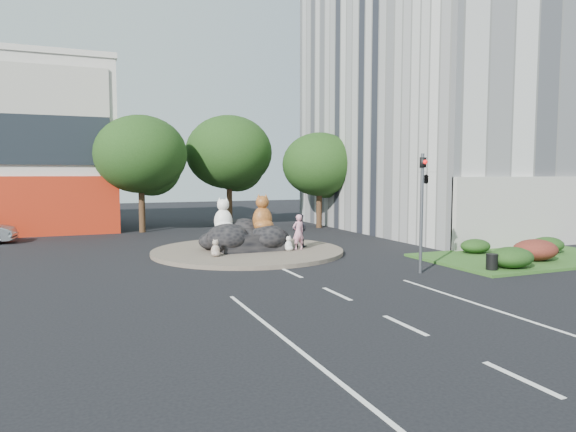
% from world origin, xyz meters
% --- Properties ---
extents(ground, '(120.00, 120.00, 0.00)m').
position_xyz_m(ground, '(0.00, 0.00, 0.00)').
color(ground, black).
rests_on(ground, ground).
extents(roundabout_island, '(10.00, 10.00, 0.20)m').
position_xyz_m(roundabout_island, '(0.00, 10.00, 0.10)').
color(roundabout_island, brown).
rests_on(roundabout_island, ground).
extents(rock_plinth, '(3.20, 2.60, 0.90)m').
position_xyz_m(rock_plinth, '(0.00, 10.00, 0.65)').
color(rock_plinth, black).
rests_on(rock_plinth, roundabout_island).
extents(grass_verge, '(10.00, 6.00, 0.12)m').
position_xyz_m(grass_verge, '(12.00, 3.00, 0.06)').
color(grass_verge, '#31501A').
rests_on(grass_verge, ground).
extents(tree_left, '(6.46, 6.46, 8.27)m').
position_xyz_m(tree_left, '(-3.93, 22.06, 5.25)').
color(tree_left, '#382314').
rests_on(tree_left, ground).
extents(tree_mid, '(6.84, 6.84, 8.76)m').
position_xyz_m(tree_mid, '(3.07, 24.06, 5.56)').
color(tree_mid, '#382314').
rests_on(tree_mid, ground).
extents(tree_right, '(5.70, 5.70, 7.30)m').
position_xyz_m(tree_right, '(9.07, 20.06, 4.63)').
color(tree_right, '#382314').
rests_on(tree_right, ground).
extents(hedge_near_green, '(2.00, 1.60, 0.90)m').
position_xyz_m(hedge_near_green, '(9.00, 1.00, 0.57)').
color(hedge_near_green, '#193410').
rests_on(hedge_near_green, grass_verge).
extents(hedge_red, '(2.20, 1.76, 0.99)m').
position_xyz_m(hedge_red, '(11.50, 2.00, 0.61)').
color(hedge_red, '#4C1514').
rests_on(hedge_red, grass_verge).
extents(hedge_mid_green, '(1.80, 1.44, 0.81)m').
position_xyz_m(hedge_mid_green, '(14.00, 3.50, 0.53)').
color(hedge_mid_green, '#193410').
rests_on(hedge_mid_green, grass_verge).
extents(hedge_back_green, '(1.60, 1.28, 0.72)m').
position_xyz_m(hedge_back_green, '(10.50, 4.80, 0.48)').
color(hedge_back_green, '#193410').
rests_on(hedge_back_green, grass_verge).
extents(traffic_light, '(0.44, 1.24, 5.00)m').
position_xyz_m(traffic_light, '(5.10, 2.00, 3.62)').
color(traffic_light, '#595B60').
rests_on(traffic_light, ground).
extents(street_lamp, '(2.34, 0.22, 8.06)m').
position_xyz_m(street_lamp, '(12.82, 8.00, 4.55)').
color(street_lamp, '#595B60').
rests_on(street_lamp, ground).
extents(cat_white, '(1.37, 1.28, 1.84)m').
position_xyz_m(cat_white, '(-1.22, 10.38, 2.02)').
color(cat_white, white).
rests_on(cat_white, rock_plinth).
extents(cat_tabby, '(1.22, 1.06, 2.01)m').
position_xyz_m(cat_tabby, '(0.75, 9.82, 2.11)').
color(cat_tabby, '#B87226').
rests_on(cat_tabby, rock_plinth).
extents(kitten_calico, '(0.66, 0.64, 0.85)m').
position_xyz_m(kitten_calico, '(-2.17, 8.33, 0.63)').
color(kitten_calico, beige).
rests_on(kitten_calico, roundabout_island).
extents(kitten_white, '(0.58, 0.55, 0.79)m').
position_xyz_m(kitten_white, '(1.77, 8.67, 0.60)').
color(kitten_white, silver).
rests_on(kitten_white, roundabout_island).
extents(pedestrian_pink, '(0.74, 0.55, 1.85)m').
position_xyz_m(pedestrian_pink, '(2.39, 8.84, 1.12)').
color(pedestrian_pink, pink).
rests_on(pedestrian_pink, roundabout_island).
extents(pedestrian_dark, '(1.10, 1.09, 1.79)m').
position_xyz_m(pedestrian_dark, '(2.86, 9.77, 1.09)').
color(pedestrian_dark, black).
rests_on(pedestrian_dark, roundabout_island).
extents(litter_bin, '(0.58, 0.58, 0.67)m').
position_xyz_m(litter_bin, '(7.88, 0.96, 0.46)').
color(litter_bin, black).
rests_on(litter_bin, grass_verge).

